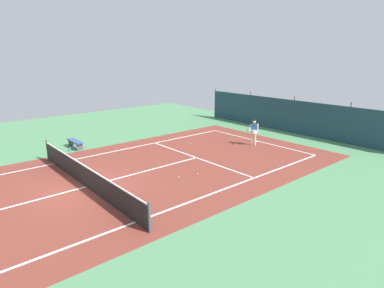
{
  "coord_description": "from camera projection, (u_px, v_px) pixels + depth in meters",
  "views": [
    {
      "loc": [
        13.12,
        -5.14,
        5.62
      ],
      "look_at": [
        0.12,
        5.99,
        0.9
      ],
      "focal_mm": 30.64,
      "sensor_mm": 36.0,
      "label": 1
    }
  ],
  "objects": [
    {
      "name": "back_fence",
      "position": [
        296.0,
        123.0,
        24.35
      ],
      "size": [
        16.3,
        0.98,
        2.7
      ],
      "color": "#1E3D4C",
      "rests_on": "ground"
    },
    {
      "name": "water_bottle",
      "position": [
        70.0,
        149.0,
        19.55
      ],
      "size": [
        0.08,
        0.08,
        0.24
      ],
      "primitive_type": "cylinder",
      "color": "#338CD8",
      "rests_on": "ground"
    },
    {
      "name": "tennis_net",
      "position": [
        85.0,
        176.0,
        14.19
      ],
      "size": [
        10.12,
        0.1,
        1.1
      ],
      "color": "black",
      "rests_on": "ground"
    },
    {
      "name": "tennis_player",
      "position": [
        254.0,
        131.0,
        20.61
      ],
      "size": [
        0.56,
        0.83,
        1.64
      ],
      "rotation": [
        0.0,
        0.0,
        3.57
      ],
      "color": "beige",
      "rests_on": "ground"
    },
    {
      "name": "tennis_ball_by_sideline",
      "position": [
        179.0,
        177.0,
        15.4
      ],
      "size": [
        0.07,
        0.07,
        0.07
      ],
      "primitive_type": "sphere",
      "color": "#CCDB33",
      "rests_on": "ground"
    },
    {
      "name": "courtside_bench",
      "position": [
        75.0,
        142.0,
        20.11
      ],
      "size": [
        1.6,
        0.4,
        0.49
      ],
      "color": "#335184",
      "rests_on": "ground"
    },
    {
      "name": "parked_car",
      "position": [
        286.0,
        114.0,
        26.81
      ],
      "size": [
        2.39,
        4.38,
        1.68
      ],
      "rotation": [
        0.0,
        0.0,
        3.26
      ],
      "color": "navy",
      "rests_on": "ground"
    },
    {
      "name": "ground_plane",
      "position": [
        86.0,
        187.0,
        14.32
      ],
      "size": [
        36.0,
        36.0,
        0.0
      ],
      "primitive_type": "plane",
      "color": "#4C8456"
    },
    {
      "name": "tennis_ball_near_player",
      "position": [
        190.0,
        144.0,
        21.11
      ],
      "size": [
        0.07,
        0.07,
        0.07
      ],
      "primitive_type": "sphere",
      "color": "#CCDB33",
      "rests_on": "ground"
    },
    {
      "name": "tennis_ball_midcourt",
      "position": [
        198.0,
        174.0,
        15.81
      ],
      "size": [
        0.07,
        0.07,
        0.07
      ],
      "primitive_type": "sphere",
      "color": "#CCDB33",
      "rests_on": "ground"
    },
    {
      "name": "court_surface",
      "position": [
        86.0,
        187.0,
        14.32
      ],
      "size": [
        11.02,
        26.6,
        0.01
      ],
      "color": "brown",
      "rests_on": "ground"
    }
  ]
}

